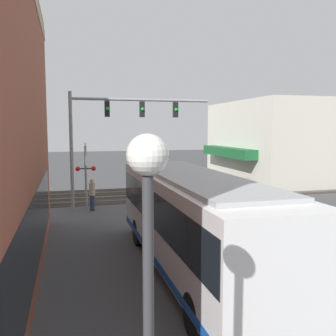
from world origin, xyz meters
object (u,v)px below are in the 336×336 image
(parked_car_silver, at_px, (186,177))
(pedestrian_at_crossing, at_px, (92,194))
(city_bus, at_px, (192,218))
(crossing_signal, at_px, (86,169))
(streetlamp, at_px, (148,305))

(parked_car_silver, distance_m, pedestrian_at_crossing, 10.76)
(city_bus, relative_size, parked_car_silver, 2.27)
(crossing_signal, height_order, streetlamp, streetlamp)
(city_bus, distance_m, pedestrian_at_crossing, 10.44)
(streetlamp, xyz_separation_m, pedestrian_at_crossing, (17.49, -0.49, -1.80))
(crossing_signal, relative_size, pedestrian_at_crossing, 2.09)
(city_bus, bearing_deg, streetlamp, 157.98)
(pedestrian_at_crossing, bearing_deg, parked_car_silver, -47.29)
(crossing_signal, distance_m, pedestrian_at_crossing, 1.70)
(streetlamp, xyz_separation_m, parked_car_silver, (24.79, -8.39, -2.03))
(city_bus, height_order, parked_car_silver, city_bus)
(pedestrian_at_crossing, bearing_deg, crossing_signal, 16.22)
(streetlamp, bearing_deg, city_bus, -22.02)
(parked_car_silver, relative_size, pedestrian_at_crossing, 2.65)
(crossing_signal, xyz_separation_m, parked_car_silver, (6.32, -8.19, -1.59))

